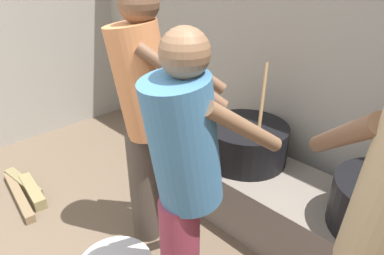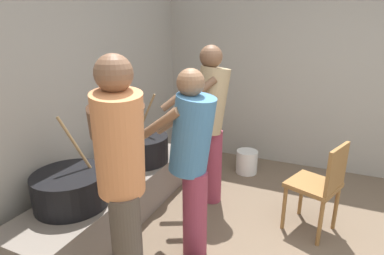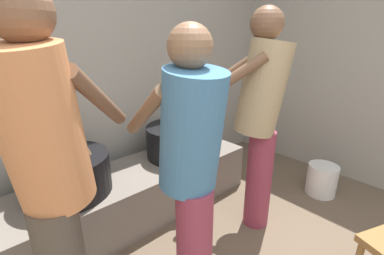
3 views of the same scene
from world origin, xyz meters
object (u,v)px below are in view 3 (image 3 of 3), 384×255
Objects in this scene: cooking_pot_main at (66,175)px; bucket_white_plastic at (322,179)px; cook_in_blue_shirt at (191,163)px; cook_in_tan_shirt at (260,111)px; cook_in_orange_shirt at (50,170)px; cooking_pot_secondary at (178,141)px.

cooking_pot_main reaches higher than bucket_white_plastic.
cook_in_tan_shirt is (0.82, 0.15, 0.08)m from cook_in_blue_shirt.
cook_in_orange_shirt reaches higher than cooking_pot_main.
cooking_pot_main is 0.44× the size of cook_in_orange_shirt.
cook_in_blue_shirt is (-0.64, -0.88, 0.31)m from cooking_pot_secondary.
cook_in_orange_shirt is 1.08× the size of cook_in_blue_shirt.
cook_in_blue_shirt reaches higher than cooking_pot_main.
cook_in_blue_shirt is 1.83m from bucket_white_plastic.
cooking_pot_main is at bearing 71.32° from cook_in_orange_shirt.
cook_in_tan_shirt is at bearing -2.69° from cook_in_orange_shirt.
cook_in_orange_shirt is 0.63m from cook_in_blue_shirt.
cook_in_blue_shirt is at bearing -69.70° from cooking_pot_main.
cook_in_tan_shirt is (0.18, -0.73, 0.40)m from cooking_pot_secondary.
cook_in_orange_shirt is at bearing -108.68° from cooking_pot_main.
cook_in_orange_shirt reaches higher than cook_in_blue_shirt.
cooking_pot_secondary is at bearing 54.04° from cook_in_blue_shirt.
cooking_pot_secondary is 0.44× the size of cook_in_orange_shirt.
cook_in_orange_shirt is at bearing -151.46° from cooking_pot_secondary.
cook_in_orange_shirt and cook_in_tan_shirt have the same top height.
cooking_pot_main is 0.99× the size of cooking_pot_secondary.
cook_in_blue_shirt is at bearing -20.47° from cook_in_orange_shirt.
cook_in_blue_shirt is (0.58, -0.22, -0.08)m from cook_in_orange_shirt.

